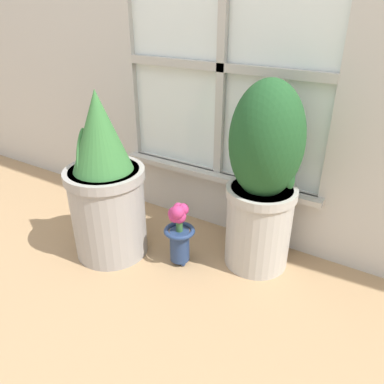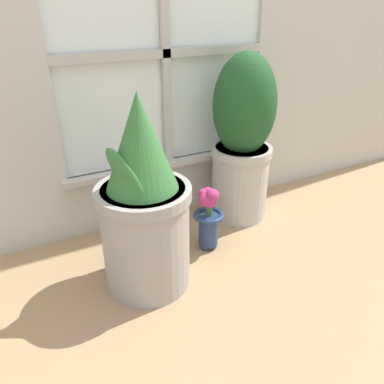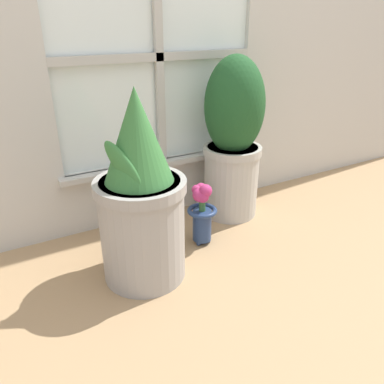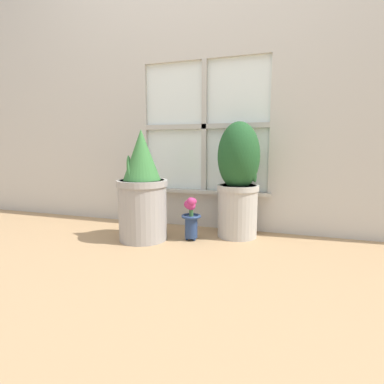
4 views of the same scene
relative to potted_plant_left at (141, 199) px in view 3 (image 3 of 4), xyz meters
name	(u,v)px [view 3 (image 3 of 4)]	position (x,y,z in m)	size (l,w,h in m)	color
ground_plane	(226,269)	(0.29, -0.13, -0.32)	(10.00, 10.00, 0.00)	tan
potted_plant_left	(141,199)	(0.00, 0.00, 0.00)	(0.33, 0.33, 0.72)	#9E9993
potted_plant_right	(233,139)	(0.58, 0.27, 0.07)	(0.28, 0.28, 0.78)	#B7B2A8
flower_vase	(202,210)	(0.31, 0.08, -0.16)	(0.13, 0.13, 0.29)	navy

